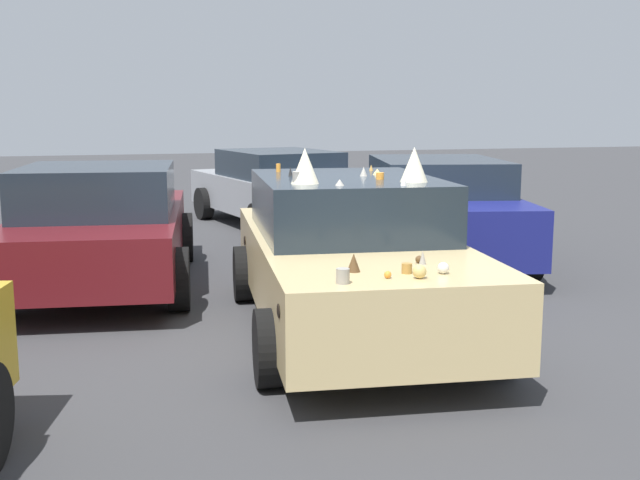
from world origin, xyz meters
The scene contains 5 objects.
ground_plane centered at (0.00, 0.00, 0.00)m, with size 60.00×60.00×0.00m, color #38383A.
art_car_decorated centered at (0.05, -0.01, 0.74)m, with size 4.57×2.40×1.77m.
parked_sedan_behind_right centered at (2.98, -2.21, 0.73)m, with size 4.74×2.72×1.43m.
parked_sedan_behind_left centered at (6.78, -0.81, 0.70)m, with size 4.66×2.67×1.36m.
parked_sedan_near_left centered at (2.60, 2.25, 0.73)m, with size 4.56×2.49×1.46m.
Camera 1 is at (-6.82, 2.24, 2.11)m, focal length 43.40 mm.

